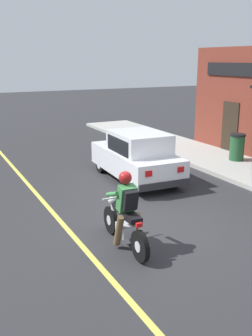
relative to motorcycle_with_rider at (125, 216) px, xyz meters
The scene contains 6 objects.
ground_plane 1.37m from the motorcycle_with_rider, 31.79° to the left, with size 80.00×80.00×0.00m, color #2B2B2D.
sidewalk_curb 7.20m from the motorcycle_with_rider, 30.37° to the left, with size 2.60×22.00×0.14m, color #ADAAA3.
lane_stripe 3.77m from the motorcycle_with_rider, 102.28° to the left, with size 0.12×19.80×0.01m, color #D1C64C.
motorcycle_with_rider is the anchor object (origin of this frame).
car_hatchback 4.67m from the motorcycle_with_rider, 58.67° to the left, with size 1.80×3.85×1.57m.
trash_bin 7.80m from the motorcycle_with_rider, 31.44° to the left, with size 0.56×0.56×0.98m.
Camera 1 is at (-4.34, -7.21, 3.74)m, focal length 42.00 mm.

